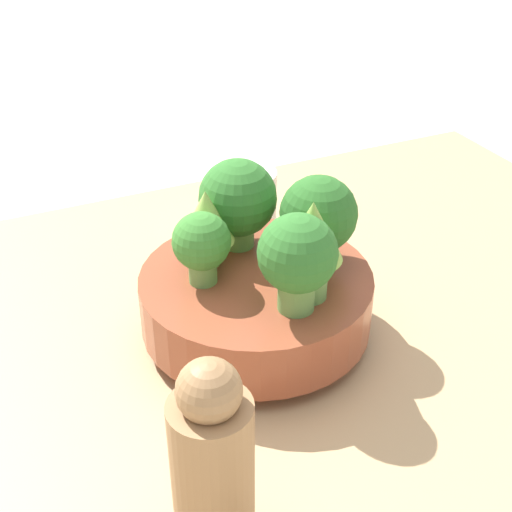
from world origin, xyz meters
name	(u,v)px	position (x,y,z in m)	size (l,w,h in m)	color
ground_plane	(233,395)	(0.00, 0.00, 0.00)	(6.00, 6.00, 0.00)	beige
table	(233,381)	(0.00, 0.00, 0.02)	(1.01, 0.69, 0.03)	tan
bowl	(256,301)	(-0.04, -0.03, 0.07)	(0.20, 0.20, 0.06)	brown
romanesco_piece_near	(206,220)	(-0.01, -0.07, 0.14)	(0.05, 0.05, 0.07)	#6BA34C
broccoli_floret_right	(202,244)	(0.01, -0.04, 0.13)	(0.05, 0.05, 0.06)	#609347
broccoli_floret_left	(318,215)	(-0.09, -0.03, 0.14)	(0.07, 0.07, 0.08)	#609347
romanesco_piece_far	(312,240)	(-0.06, 0.01, 0.15)	(0.05, 0.05, 0.09)	#609347
broccoli_floret_back	(298,257)	(-0.05, 0.02, 0.14)	(0.06, 0.06, 0.08)	#609347
broccoli_floret_front	(238,200)	(-0.04, -0.09, 0.14)	(0.07, 0.07, 0.08)	#609347
cup	(244,204)	(-0.10, -0.20, 0.07)	(0.07, 0.07, 0.08)	silver
pepper_mill	(212,467)	(0.08, 0.15, 0.10)	(0.05, 0.05, 0.15)	#997047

